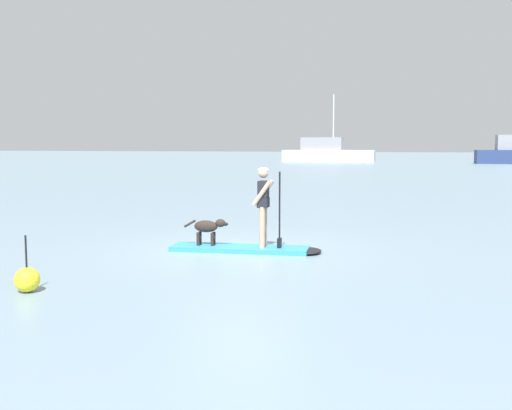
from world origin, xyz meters
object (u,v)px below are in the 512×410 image
(person_paddler, at_px, (264,201))
(dog, at_px, (208,227))
(marker_buoy, at_px, (27,280))
(paddleboard, at_px, (250,249))
(moored_boat_port, at_px, (327,152))

(person_paddler, xyz_separation_m, dog, (-1.21, -0.21, -0.60))
(person_paddler, height_order, marker_buoy, person_paddler)
(person_paddler, relative_size, marker_buoy, 1.91)
(paddleboard, height_order, dog, dog)
(paddleboard, distance_m, marker_buoy, 4.94)
(paddleboard, xyz_separation_m, marker_buoy, (-1.93, -4.54, 0.15))
(person_paddler, relative_size, dog, 1.72)
(moored_boat_port, xyz_separation_m, marker_buoy, (13.83, -75.23, -1.10))
(paddleboard, bearing_deg, dog, -170.10)
(person_paddler, distance_m, moored_boat_port, 72.44)
(moored_boat_port, bearing_deg, marker_buoy, -79.59)
(paddleboard, xyz_separation_m, moored_boat_port, (-15.76, 70.69, 1.24))
(person_paddler, distance_m, dog, 1.37)
(paddleboard, bearing_deg, person_paddler, 9.90)
(paddleboard, height_order, marker_buoy, marker_buoy)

